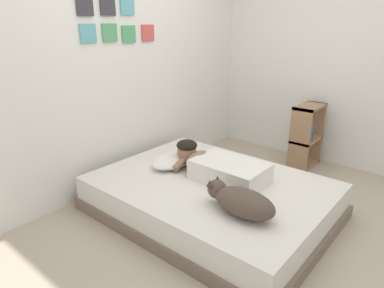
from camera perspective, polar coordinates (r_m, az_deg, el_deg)
ground_plane at (r=3.00m, az=8.78°, el=-13.93°), size 11.73×11.73×0.00m
back_wall at (r=3.56m, az=-12.34°, el=12.88°), size 3.86×0.12×2.50m
side_wall_right at (r=4.43m, az=20.76°, el=13.35°), size 0.10×6.00×2.50m
bed at (r=3.12m, az=3.17°, el=-8.85°), size 1.52×2.04×0.32m
pillow at (r=3.35m, az=-3.04°, el=-2.68°), size 0.52×0.32×0.11m
person_lying at (r=3.09m, az=4.22°, el=-3.66°), size 0.43×0.92×0.27m
dog at (r=2.54m, az=8.19°, el=-9.47°), size 0.26×0.57×0.21m
coffee_cup at (r=3.35m, az=0.80°, el=-2.97°), size 0.13×0.09×0.07m
cell_phone at (r=3.21m, az=7.23°, el=-4.87°), size 0.07×0.14×0.01m
bookshelf at (r=4.23m, az=18.56°, el=1.32°), size 0.45×0.24×0.75m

